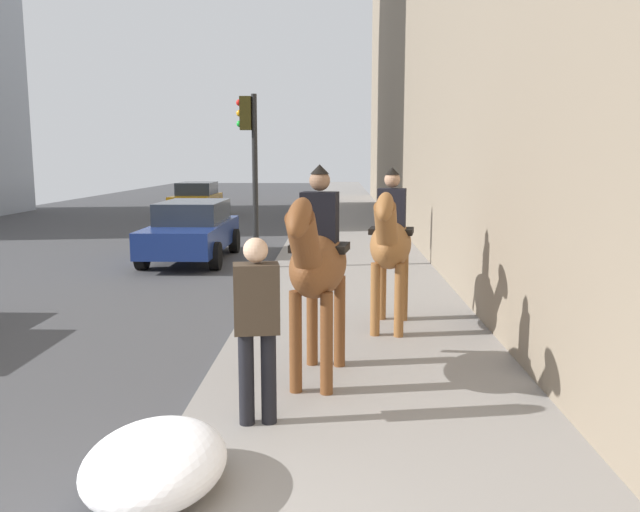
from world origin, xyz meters
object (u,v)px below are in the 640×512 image
Objects in this scene: mounted_horse_far at (390,242)px; pedestrian_greeting at (257,319)px; mounted_horse_near at (318,262)px; car_near_lane at (197,198)px; car_far_lane at (192,230)px; traffic_light_near_curb at (251,154)px.

mounted_horse_far is 3.60m from pedestrian_greeting.
mounted_horse_near is 0.60× the size of car_near_lane.
mounted_horse_near reaches higher than car_far_lane.
mounted_horse_far is 19.98m from car_near_lane.
pedestrian_greeting reaches higher than car_near_lane.
car_near_lane is 14.47m from traffic_light_near_curb.
mounted_horse_near is 1.29m from pedestrian_greeting.
traffic_light_near_curb is at bearing 16.38° from car_near_lane.
mounted_horse_near is 21.74m from car_near_lane.
car_far_lane is 3.01m from traffic_light_near_curb.
mounted_horse_near is at bearing -14.08° from mounted_horse_far.
car_far_lane is (-12.03, -2.50, -0.00)m from car_near_lane.
mounted_horse_far is at bearing 32.42° from car_far_lane.
mounted_horse_far reaches higher than car_far_lane.
mounted_horse_near is 1.36× the size of pedestrian_greeting.
car_near_lane is 12.29m from car_far_lane.
pedestrian_greeting is at bearing -172.21° from traffic_light_near_curb.
pedestrian_greeting is (-1.14, 0.51, -0.32)m from mounted_horse_near.
pedestrian_greeting is 22.71m from car_near_lane.
traffic_light_near_curb is at bearing 44.96° from car_far_lane.
traffic_light_near_curb reaches higher than car_far_lane.
pedestrian_greeting is 10.44m from car_far_lane.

